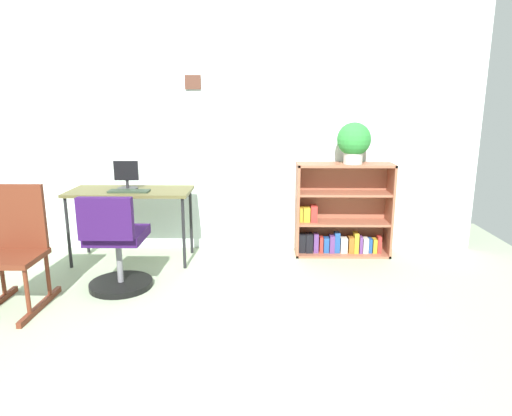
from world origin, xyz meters
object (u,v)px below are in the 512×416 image
Objects in this scene: keyboard at (129,191)px; bookshelf_low at (340,215)px; office_chair at (116,249)px; rocking_chair at (16,247)px; potted_plant_on_shelf at (354,141)px; desk at (130,196)px; monitor at (127,176)px.

bookshelf_low is (2.03, 0.35, -0.31)m from keyboard.
office_chair is 0.73m from rocking_chair.
rocking_chair is at bearing -124.19° from keyboard.
office_chair is 2.07× the size of potted_plant_on_shelf.
desk is 2.89× the size of potted_plant_on_shelf.
office_chair is at bearing -85.08° from keyboard.
bookshelf_low is at bearing 147.77° from potted_plant_on_shelf.
desk is at bearing 95.85° from office_chair.
monitor reaches higher than office_chair.
office_chair is at bearing -84.15° from desk.
rocking_chair reaches higher than keyboard.
monitor is 0.33× the size of office_chair.
potted_plant_on_shelf is at bearing 3.91° from monitor.
desk is at bearing 101.47° from keyboard.
keyboard is 0.41× the size of rocking_chair.
monitor is 2.21m from potted_plant_on_shelf.
rocking_chair is at bearing -156.46° from potted_plant_on_shelf.
potted_plant_on_shelf reaches higher than office_chair.
bookshelf_low reaches higher than keyboard.
bookshelf_low is at bearing 5.61° from monitor.
potted_plant_on_shelf is (0.09, -0.06, 0.75)m from bookshelf_low.
desk is 0.79m from office_chair.
rocking_chair is (-0.59, -1.00, -0.18)m from desk.
rocking_chair is (-0.61, -0.90, -0.25)m from keyboard.
potted_plant_on_shelf is (2.12, 0.29, 0.44)m from keyboard.
monitor is 0.29× the size of bookshelf_low.
office_chair is 0.87× the size of bookshelf_low.
rocking_chair is (-0.67, -0.27, 0.11)m from office_chair.
potted_plant_on_shelf is at bearing -32.23° from bookshelf_low.
keyboard is 0.45× the size of office_chair.
desk is 1.18m from rocking_chair.
desk is at bearing 59.48° from rocking_chair.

